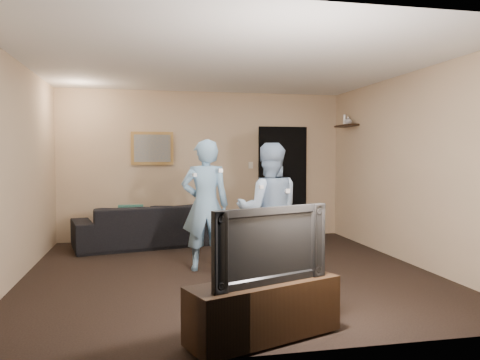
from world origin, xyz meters
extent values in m
plane|color=black|center=(0.00, 0.00, 0.00)|extent=(5.00, 5.00, 0.00)
cube|color=silver|center=(0.00, 0.00, 2.60)|extent=(5.00, 5.00, 0.04)
cube|color=tan|center=(0.00, 2.50, 1.30)|extent=(5.00, 0.04, 2.60)
cube|color=tan|center=(0.00, -2.50, 1.30)|extent=(5.00, 0.04, 2.60)
cube|color=tan|center=(-2.50, 0.00, 1.30)|extent=(0.04, 5.00, 2.60)
cube|color=tan|center=(2.50, 0.00, 1.30)|extent=(0.04, 5.00, 2.60)
imported|color=black|center=(-0.99, 1.95, 0.34)|extent=(2.46, 1.39, 0.68)
cube|color=#1A5047|center=(-1.26, 1.95, 0.48)|extent=(0.40, 0.14, 0.39)
cube|color=olive|center=(-0.90, 2.48, 1.60)|extent=(0.72, 0.05, 0.57)
cube|color=slate|center=(-0.90, 2.45, 1.60)|extent=(0.62, 0.01, 0.47)
cube|color=black|center=(1.45, 2.47, 1.00)|extent=(0.90, 0.06, 2.00)
cube|color=silver|center=(0.85, 2.48, 1.30)|extent=(0.08, 0.02, 0.12)
cube|color=black|center=(2.39, 1.80, 1.99)|extent=(0.20, 0.60, 0.03)
imported|color=#AAABAF|center=(2.39, 1.73, 2.07)|extent=(0.17, 0.17, 0.14)
cylinder|color=silver|center=(2.39, 1.87, 2.09)|extent=(0.06, 0.06, 0.18)
cube|color=black|center=(-0.12, -2.22, 0.25)|extent=(1.33, 0.83, 0.45)
imported|color=black|center=(-0.12, -2.22, 0.78)|extent=(1.03, 0.50, 0.60)
imported|color=#76A6CC|center=(-0.28, 0.17, 0.84)|extent=(0.63, 0.43, 1.68)
cube|color=white|center=(-0.44, -0.05, 1.24)|extent=(0.04, 0.14, 0.04)
cube|color=white|center=(-0.12, -0.05, 1.29)|extent=(0.05, 0.09, 0.05)
imported|color=#8FAFD1|center=(0.44, -0.30, 0.81)|extent=(0.89, 0.75, 1.63)
cube|color=white|center=(0.28, -0.52, 1.11)|extent=(0.04, 0.14, 0.04)
cube|color=white|center=(0.60, -0.52, 1.06)|extent=(0.05, 0.09, 0.05)
camera|label=1|loc=(-1.04, -5.77, 1.47)|focal=35.00mm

